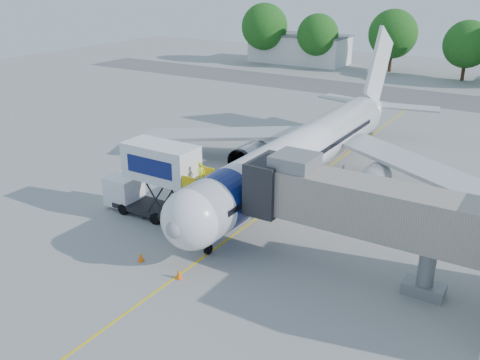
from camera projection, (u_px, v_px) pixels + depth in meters
The scene contains 14 objects.
ground at pixel (280, 201), 40.71m from camera, with size 160.00×160.00×0.00m, color gray.
guidance_line at pixel (280, 201), 40.71m from camera, with size 0.15×70.00×0.01m, color yellow.
taxiway_strip at pixel (423, 98), 73.83m from camera, with size 120.00×10.00×0.01m, color #59595B.
aircraft at pixel (305, 150), 42.88m from camera, with size 34.17×37.73×11.35m.
jet_bridge at pixel (350, 204), 29.65m from camera, with size 13.90×3.20×6.60m.
catering_hiloader at pixel (155, 180), 37.27m from camera, with size 8.50×2.44×5.50m.
ground_tug at pixel (146, 290), 28.22m from camera, with size 3.50×2.59×1.25m.
safety_cone_a at pixel (179, 274), 30.45m from camera, with size 0.39×0.39×0.62m.
safety_cone_b at pixel (141, 257), 32.27m from camera, with size 0.38×0.38×0.60m.
outbuilding_left at pixel (299, 48), 100.88m from camera, with size 18.40×8.40×5.30m.
tree_a at pixel (264, 27), 99.42m from camera, with size 8.55×8.55×10.90m.
tree_b at pixel (318, 35), 94.81m from camera, with size 7.38×7.38×9.41m.
tree_c at pixel (393, 34), 90.45m from camera, with size 8.21×8.21×10.47m.
tree_d at pixel (467, 44), 83.02m from camera, with size 7.35×7.35×9.37m.
Camera 1 is at (17.20, -33.22, 16.43)m, focal length 40.00 mm.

